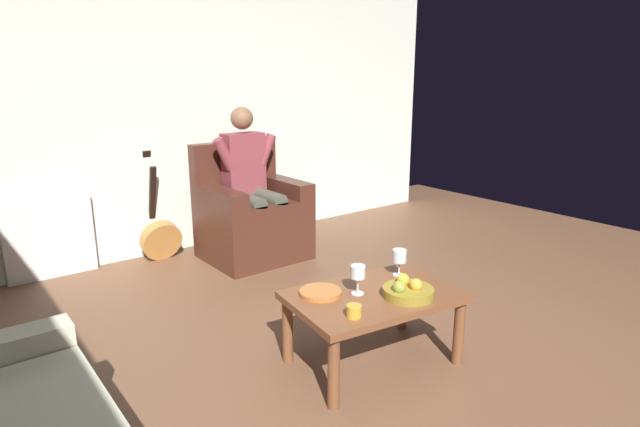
{
  "coord_description": "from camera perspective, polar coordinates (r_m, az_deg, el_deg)",
  "views": [
    {
      "loc": [
        2.05,
        1.33,
        1.59
      ],
      "look_at": [
        -0.16,
        -1.51,
        0.63
      ],
      "focal_mm": 29.4,
      "sensor_mm": 36.0,
      "label": 1
    }
  ],
  "objects": [
    {
      "name": "wine_glass_near",
      "position": [
        2.87,
        4.14,
        -6.54
      ],
      "size": [
        0.08,
        0.08,
        0.17
      ],
      "color": "silver",
      "rests_on": "coffee_table"
    },
    {
      "name": "coffee_table",
      "position": [
        2.95,
        5.86,
        -9.74
      ],
      "size": [
        0.99,
        0.72,
        0.42
      ],
      "rotation": [
        0.0,
        0.0,
        -0.14
      ],
      "color": "brown",
      "rests_on": "ground"
    },
    {
      "name": "fruit_bowl",
      "position": [
        2.9,
        9.52,
        -8.26
      ],
      "size": [
        0.28,
        0.28,
        0.11
      ],
      "color": "olive",
      "rests_on": "coffee_table"
    },
    {
      "name": "wall_back",
      "position": [
        4.98,
        -13.91,
        12.02
      ],
      "size": [
        5.83,
        0.06,
        2.75
      ],
      "primitive_type": "cube",
      "color": "silver",
      "rests_on": "ground"
    },
    {
      "name": "candle_jar",
      "position": [
        2.64,
        3.71,
        -10.56
      ],
      "size": [
        0.08,
        0.08,
        0.06
      ],
      "primitive_type": "cylinder",
      "color": "gold",
      "rests_on": "coffee_table"
    },
    {
      "name": "person_seated",
      "position": [
        4.57,
        -7.46,
        3.67
      ],
      "size": [
        0.61,
        0.59,
        1.32
      ],
      "rotation": [
        0.0,
        0.0,
        0.01
      ],
      "color": "brown",
      "rests_on": "ground"
    },
    {
      "name": "guitar",
      "position": [
        4.82,
        -16.99,
        -2.34
      ],
      "size": [
        0.35,
        0.33,
        0.96
      ],
      "color": "#B87C3C",
      "rests_on": "ground"
    },
    {
      "name": "decorative_dish",
      "position": [
        2.89,
        0.04,
        -8.59
      ],
      "size": [
        0.23,
        0.23,
        0.02
      ],
      "primitive_type": "cylinder",
      "color": "#B5672F",
      "rests_on": "coffee_table"
    },
    {
      "name": "wine_glass_far",
      "position": [
        3.15,
        8.64,
        -4.75
      ],
      "size": [
        0.08,
        0.08,
        0.16
      ],
      "color": "silver",
      "rests_on": "coffee_table"
    },
    {
      "name": "radiator",
      "position": [
        4.7,
        -27.37,
        -2.42
      ],
      "size": [
        0.66,
        0.06,
        0.65
      ],
      "primitive_type": "cube",
      "color": "white",
      "rests_on": "ground"
    },
    {
      "name": "ground_plane",
      "position": [
        2.91,
        16.91,
        -18.85
      ],
      "size": [
        7.62,
        7.62,
        0.0
      ],
      "primitive_type": "plane",
      "color": "brown"
    },
    {
      "name": "armchair",
      "position": [
        4.68,
        -7.5,
        -0.49
      ],
      "size": [
        0.82,
        0.74,
        1.01
      ],
      "rotation": [
        0.0,
        0.0,
        0.01
      ],
      "color": "#4A251B",
      "rests_on": "ground"
    }
  ]
}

